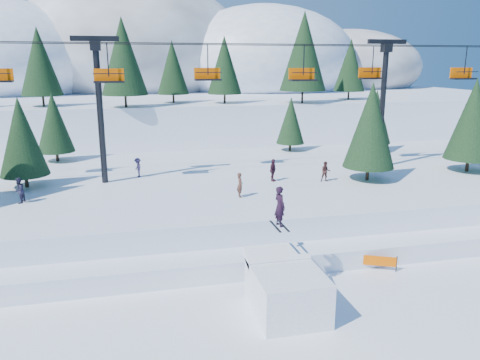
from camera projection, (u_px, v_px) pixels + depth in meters
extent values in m
plane|color=white|center=(310.00, 330.00, 19.84)|extent=(160.00, 160.00, 0.00)
cube|color=white|center=(226.00, 191.00, 36.53)|extent=(70.00, 22.00, 2.50)
cube|color=white|center=(260.00, 247.00, 27.26)|extent=(70.00, 6.00, 1.10)
cube|color=white|center=(170.00, 109.00, 83.30)|extent=(110.00, 60.00, 6.00)
ellipsoid|color=#605B59|center=(132.00, 50.00, 88.90)|extent=(44.00, 39.60, 26.40)
ellipsoid|color=white|center=(264.00, 60.00, 87.10)|extent=(34.00, 30.60, 19.72)
ellipsoid|color=#605B59|center=(348.00, 67.00, 97.50)|extent=(30.00, 27.00, 15.00)
cylinder|color=black|center=(126.00, 101.00, 53.62)|extent=(0.26, 0.26, 1.40)
cone|color=#1F401D|center=(123.00, 56.00, 52.39)|extent=(5.20, 5.20, 8.60)
cylinder|color=black|center=(225.00, 98.00, 59.15)|extent=(0.26, 0.26, 1.16)
cone|color=#1F401D|center=(224.00, 65.00, 58.14)|extent=(4.29, 4.29, 7.10)
cylinder|color=black|center=(302.00, 97.00, 59.32)|extent=(0.26, 0.26, 1.56)
cone|color=#1F401D|center=(304.00, 51.00, 57.95)|extent=(5.81, 5.81, 9.60)
cylinder|color=black|center=(43.00, 101.00, 54.78)|extent=(0.26, 0.26, 1.26)
cone|color=#1F401D|center=(39.00, 61.00, 53.68)|extent=(4.69, 4.69, 7.75)
cylinder|color=black|center=(348.00, 95.00, 65.06)|extent=(0.26, 0.26, 1.15)
cone|color=#1F401D|center=(350.00, 65.00, 64.06)|extent=(4.26, 4.26, 7.05)
cylinder|color=black|center=(174.00, 98.00, 59.82)|extent=(0.26, 0.26, 1.08)
cone|color=#1F401D|center=(172.00, 67.00, 58.88)|extent=(4.02, 4.02, 6.64)
cube|color=white|center=(287.00, 292.00, 20.99)|extent=(3.02, 3.73, 2.04)
cube|color=white|center=(277.00, 256.00, 22.24)|extent=(3.02, 1.30, 0.73)
imported|color=black|center=(280.00, 206.00, 21.66)|extent=(0.62, 0.79, 1.91)
cube|color=black|center=(275.00, 226.00, 21.85)|extent=(0.11, 1.65, 0.03)
cube|color=black|center=(283.00, 226.00, 21.94)|extent=(0.11, 1.65, 0.03)
cylinder|color=black|center=(100.00, 114.00, 33.01)|extent=(0.44, 0.44, 10.00)
cube|color=black|center=(95.00, 39.00, 31.76)|extent=(3.20, 0.35, 0.35)
cube|color=black|center=(95.00, 45.00, 31.87)|extent=(0.70, 0.70, 0.70)
cylinder|color=black|center=(382.00, 107.00, 37.87)|extent=(0.44, 0.44, 10.00)
cube|color=black|center=(387.00, 42.00, 36.62)|extent=(3.20, 0.35, 0.35)
cube|color=black|center=(387.00, 48.00, 36.73)|extent=(0.70, 0.70, 0.70)
cylinder|color=black|center=(256.00, 44.00, 33.13)|extent=(46.00, 0.06, 0.06)
cylinder|color=black|center=(247.00, 45.00, 35.39)|extent=(46.00, 0.06, 0.06)
cylinder|color=black|center=(108.00, 60.00, 31.14)|extent=(0.08, 0.08, 2.20)
cube|color=black|center=(109.00, 82.00, 31.50)|extent=(2.00, 0.75, 0.12)
cube|color=#E85700|center=(109.00, 75.00, 31.75)|extent=(2.00, 0.10, 0.85)
cylinder|color=black|center=(108.00, 74.00, 31.03)|extent=(2.00, 0.06, 0.06)
cylinder|color=black|center=(208.00, 60.00, 34.99)|extent=(0.08, 0.08, 2.20)
cube|color=black|center=(208.00, 80.00, 35.34)|extent=(2.00, 0.75, 0.12)
cube|color=#E85700|center=(207.00, 74.00, 35.59)|extent=(2.00, 0.10, 0.85)
cylinder|color=black|center=(209.00, 72.00, 34.88)|extent=(2.00, 0.06, 0.06)
cylinder|color=black|center=(304.00, 60.00, 34.21)|extent=(0.08, 0.08, 2.20)
cube|color=black|center=(303.00, 80.00, 34.56)|extent=(2.00, 0.75, 0.12)
cube|color=#E85700|center=(302.00, 74.00, 34.81)|extent=(2.00, 0.10, 0.85)
cylinder|color=black|center=(305.00, 73.00, 34.10)|extent=(2.00, 0.06, 0.06)
cylinder|color=black|center=(373.00, 60.00, 37.99)|extent=(0.08, 0.08, 2.20)
cube|color=black|center=(372.00, 78.00, 38.35)|extent=(2.00, 0.75, 0.12)
cube|color=#E85700|center=(370.00, 73.00, 38.60)|extent=(2.00, 0.10, 0.85)
cylinder|color=black|center=(374.00, 72.00, 37.88)|extent=(2.00, 0.06, 0.06)
cylinder|color=black|center=(466.00, 60.00, 37.24)|extent=(0.08, 0.08, 2.20)
cube|color=black|center=(464.00, 79.00, 37.59)|extent=(2.00, 0.75, 0.12)
cube|color=#E85700|center=(461.00, 73.00, 37.84)|extent=(2.00, 0.10, 0.85)
cylinder|color=black|center=(467.00, 72.00, 37.13)|extent=(2.00, 0.06, 0.06)
cylinder|color=black|center=(467.00, 165.00, 37.54)|extent=(0.26, 0.26, 1.04)
cone|color=#1F401D|center=(473.00, 119.00, 36.63)|extent=(3.85, 3.85, 6.37)
cylinder|color=black|center=(374.00, 147.00, 46.09)|extent=(0.26, 0.26, 0.84)
cone|color=#1F401D|center=(376.00, 117.00, 45.36)|extent=(3.10, 3.10, 5.13)
cylinder|color=black|center=(57.00, 156.00, 41.44)|extent=(0.26, 0.26, 0.85)
cone|color=#1F401D|center=(54.00, 122.00, 40.70)|extent=(3.16, 3.16, 5.23)
cylinder|color=black|center=(290.00, 147.00, 46.40)|extent=(0.26, 0.26, 0.74)
cone|color=#1F401D|center=(291.00, 120.00, 45.76)|extent=(2.75, 2.75, 4.54)
cylinder|color=black|center=(26.00, 181.00, 32.80)|extent=(0.26, 0.26, 0.88)
cone|color=#1F401D|center=(21.00, 136.00, 32.03)|extent=(3.28, 3.28, 5.43)
cylinder|color=black|center=(367.00, 173.00, 34.80)|extent=(0.26, 0.26, 1.01)
cone|color=#1F401D|center=(371.00, 125.00, 33.92)|extent=(3.74, 3.74, 6.18)
imported|color=#3A1926|center=(273.00, 170.00, 34.36)|extent=(0.93, 1.01, 1.67)
imported|color=#1C332B|center=(379.00, 154.00, 40.47)|extent=(0.95, 0.93, 1.65)
imported|color=#302649|center=(138.00, 168.00, 35.58)|extent=(0.77, 1.07, 1.49)
imported|color=#25233A|center=(19.00, 191.00, 29.00)|extent=(0.82, 0.94, 1.62)
imported|color=#4D2D22|center=(240.00, 185.00, 30.32)|extent=(0.40, 0.60, 1.62)
imported|color=#432522|center=(326.00, 172.00, 34.30)|extent=(0.93, 0.54, 1.49)
cylinder|color=black|center=(344.00, 260.00, 25.77)|extent=(0.06, 0.06, 0.90)
cylinder|color=black|center=(397.00, 264.00, 25.25)|extent=(0.06, 0.06, 0.90)
cube|color=#E85700|center=(370.00, 260.00, 25.49)|extent=(2.57, 1.18, 0.55)
cylinder|color=black|center=(399.00, 251.00, 26.96)|extent=(0.06, 0.06, 0.90)
cylinder|color=black|center=(427.00, 241.00, 28.53)|extent=(0.06, 0.06, 0.90)
cube|color=#E85700|center=(414.00, 244.00, 27.72)|extent=(2.61, 1.09, 0.55)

